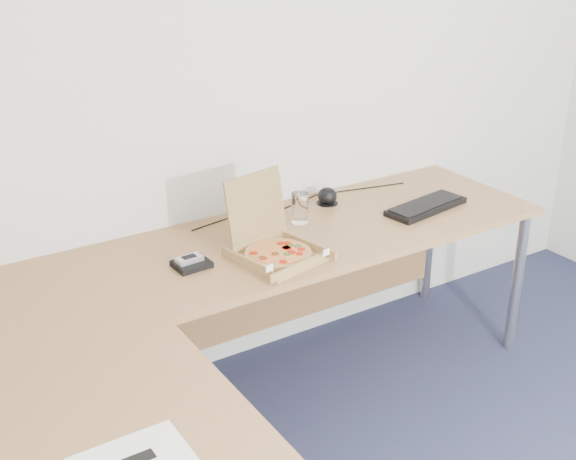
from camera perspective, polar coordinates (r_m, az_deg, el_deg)
desk at (r=2.51m, az=-3.49°, el=-6.74°), size 2.50×2.20×0.73m
pizza_box at (r=2.83m, az=-0.93°, el=-1.46°), size 0.28×0.33×0.29m
drinking_glass at (r=3.13m, az=0.91°, el=1.71°), size 0.07×0.07×0.13m
keyboard at (r=3.34m, az=10.49°, el=1.77°), size 0.42×0.20×0.02m
wallet at (r=2.79m, az=-7.37°, el=-2.61°), size 0.13×0.11×0.02m
phone at (r=2.79m, az=-7.55°, el=-2.22°), size 0.10×0.06×0.02m
dome_speaker at (r=3.34m, az=3.02°, el=2.68°), size 0.10×0.10×0.08m
cable_bundle at (r=3.35m, az=0.68°, el=2.07°), size 0.54×0.11×0.01m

